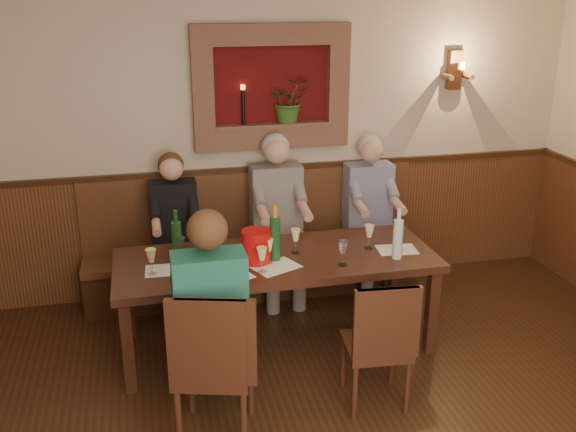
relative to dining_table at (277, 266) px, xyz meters
name	(u,v)px	position (x,y,z in m)	size (l,w,h in m)	color
room_shell	(367,179)	(0.00, -1.85, 1.21)	(6.04, 6.04, 2.82)	#C5B095
wainscoting	(356,431)	(0.00, -1.85, -0.09)	(6.02, 6.02, 1.15)	#502716
wall_niche	(276,92)	(0.24, 1.09, 1.13)	(1.36, 0.30, 1.06)	#520B0C
wall_sconce	(455,71)	(1.90, 1.08, 1.27)	(0.25, 0.20, 0.35)	#502716
dining_table	(277,266)	(0.00, 0.00, 0.00)	(2.40, 0.90, 0.75)	#3A1B11
bench	(255,259)	(0.00, 0.94, -0.35)	(3.00, 0.45, 1.11)	#381E0F
chair_near_left	(215,393)	(-0.60, -0.97, -0.37)	(0.56, 0.56, 1.03)	#3A1B11
chair_near_right	(375,367)	(0.48, -0.87, -0.41)	(0.45, 0.45, 0.93)	#3A1B11
person_bench_left	(177,246)	(-0.70, 0.84, -0.11)	(0.39, 0.48, 1.37)	black
person_bench_mid	(278,232)	(0.20, 0.84, -0.06)	(0.45, 0.55, 1.49)	#4E4A48
person_bench_right	(370,227)	(1.05, 0.84, -0.08)	(0.42, 0.52, 1.43)	navy
person_chair_front	(210,334)	(-0.59, -0.78, -0.07)	(0.44, 0.54, 1.47)	#185155
spittoon_bucket	(256,246)	(-0.17, -0.06, 0.20)	(0.22, 0.22, 0.25)	red
wine_bottle_green_a	(275,237)	(-0.02, -0.05, 0.25)	(0.08, 0.08, 0.43)	#19471E
wine_bottle_green_b	(177,240)	(-0.73, 0.10, 0.24)	(0.09, 0.09, 0.39)	#19471E
water_bottle	(398,238)	(0.87, -0.22, 0.23)	(0.09, 0.09, 0.39)	silver
tasting_sheet_a	(167,270)	(-0.82, -0.06, 0.08)	(0.31, 0.22, 0.00)	white
tasting_sheet_b	(276,267)	(-0.04, -0.18, 0.08)	(0.32, 0.23, 0.00)	white
tasting_sheet_c	(397,250)	(0.93, -0.08, 0.08)	(0.30, 0.21, 0.00)	white
tasting_sheet_d	(230,277)	(-0.39, -0.28, 0.08)	(0.30, 0.21, 0.00)	white
wine_glass_0	(343,253)	(0.43, -0.26, 0.17)	(0.08, 0.08, 0.19)	white
wine_glass_1	(181,250)	(-0.70, 0.07, 0.17)	(0.08, 0.08, 0.19)	white
wine_glass_2	(269,251)	(-0.08, -0.10, 0.17)	(0.08, 0.08, 0.19)	#F3F894
wine_glass_3	(245,243)	(-0.22, 0.08, 0.17)	(0.08, 0.08, 0.19)	white
wine_glass_4	(262,260)	(-0.16, -0.25, 0.17)	(0.08, 0.08, 0.19)	#F3F894
wine_glass_5	(400,239)	(0.95, -0.10, 0.17)	(0.08, 0.08, 0.19)	white
wine_glass_6	(152,262)	(-0.92, -0.10, 0.17)	(0.08, 0.08, 0.19)	#F3F894
wine_glass_7	(369,237)	(0.73, 0.00, 0.17)	(0.08, 0.08, 0.19)	#F3F894
wine_glass_8	(296,241)	(0.16, 0.05, 0.17)	(0.08, 0.08, 0.19)	#F3F894
wine_glass_9	(212,264)	(-0.51, -0.24, 0.17)	(0.08, 0.08, 0.19)	#F3F894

